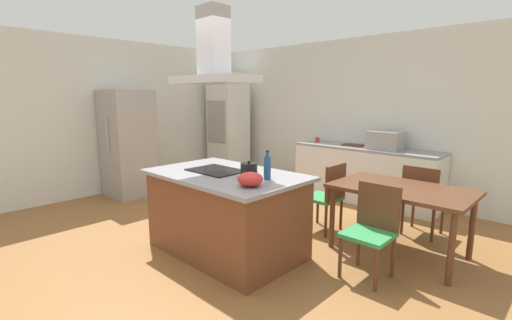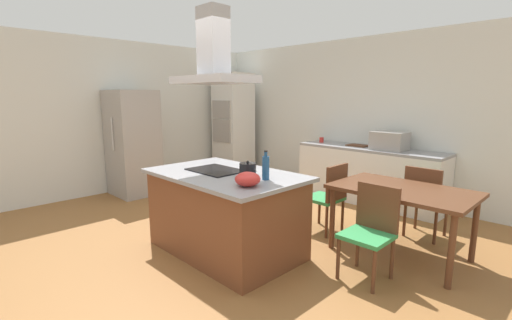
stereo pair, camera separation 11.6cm
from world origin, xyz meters
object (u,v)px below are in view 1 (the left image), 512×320
Objects in this scene: cooktop at (216,170)px; olive_oil_bottle at (267,167)px; tea_kettle at (249,170)px; dining_table at (401,195)px; mixing_bowl at (250,179)px; chair_facing_island at (373,225)px; chair_at_left_end at (328,193)px; range_hood at (214,59)px; coffee_mug_red at (317,140)px; cutting_board at (354,145)px; refrigerator at (128,144)px; wall_oven_stack at (228,125)px; countertop_microwave at (385,140)px; chair_facing_back_wall at (422,196)px.

olive_oil_bottle reaches higher than cooktop.
dining_table is (1.10, 1.24, -0.30)m from tea_kettle.
chair_facing_island is (0.82, 0.84, -0.46)m from mixing_bowl.
olive_oil_bottle reaches higher than chair_at_left_end.
chair_at_left_end is at bearing 63.42° from range_hood.
chair_at_left_end is at bearing 91.92° from olive_oil_bottle.
mixing_bowl is at bearing -134.13° from chair_facing_island.
coffee_mug_red is at bearing 133.76° from chair_facing_island.
cooktop is at bearing 0.00° from range_hood.
cutting_board is 3.87m from refrigerator.
chair_at_left_end is at bearing -71.55° from cutting_board.
wall_oven_stack is at bearing 143.24° from olive_oil_bottle.
cooktop is 0.27× the size of wall_oven_stack.
countertop_microwave is 3.41m from wall_oven_stack.
wall_oven_stack is at bearing 87.97° from refrigerator.
chair_facing_island is at bearing 27.61° from tea_kettle.
countertop_microwave reaches higher than tea_kettle.
tea_kettle reaches higher than cooktop.
chair_facing_back_wall is (1.10, 1.90, -0.46)m from tea_kettle.
range_hood reaches higher than wall_oven_stack.
mixing_bowl is 1.74m from dining_table.
coffee_mug_red reaches higher than chair_facing_back_wall.
chair_facing_back_wall is 0.99× the size of range_hood.
cooktop is at bearing -158.22° from chair_facing_island.
mixing_bowl is at bearing -86.21° from chair_at_left_end.
wall_oven_stack is at bearing 170.86° from chair_facing_back_wall.
cutting_board is at bearing 131.71° from dining_table.
chair_facing_island is (0.92, -0.67, 0.00)m from chair_at_left_end.
range_hood is (-1.56, -1.29, 1.43)m from dining_table.
cutting_board is at bearing 88.10° from range_hood.
chair_facing_back_wall is 1.00× the size of chair_facing_island.
chair_facing_back_wall is at bearing 19.64° from refrigerator.
chair_facing_back_wall is at bearing 90.00° from dining_table.
chair_facing_island is (1.10, 0.57, -0.46)m from tea_kettle.
coffee_mug_red is at bearing 6.17° from wall_oven_stack.
range_hood is at bearing -172.84° from olive_oil_bottle.
dining_table is (1.46, -1.64, -0.24)m from cutting_board.
tea_kettle reaches higher than mixing_bowl.
cutting_board is at bearing 101.68° from olive_oil_bottle.
cutting_board is 0.15× the size of wall_oven_stack.
olive_oil_bottle is at bearing -65.30° from coffee_mug_red.
mixing_bowl is 0.13× the size of refrigerator.
chair_facing_back_wall is (0.82, 2.17, -0.46)m from mixing_bowl.
coffee_mug_red is 2.07m from chair_at_left_end.
olive_oil_bottle reaches higher than chair_facing_island.
refrigerator is at bearing 170.35° from mixing_bowl.
cooktop is 0.67× the size of chair_facing_back_wall.
refrigerator is at bearing -168.41° from dining_table.
coffee_mug_red is 0.04× the size of wall_oven_stack.
cutting_board is at bearing 88.10° from cooktop.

